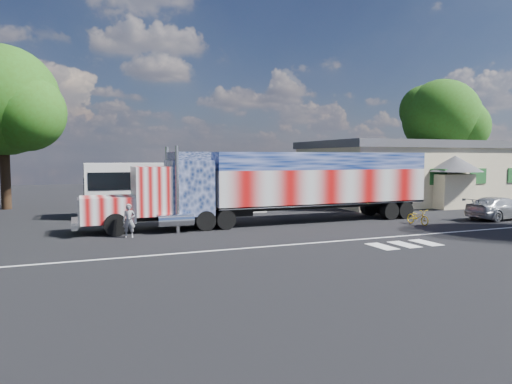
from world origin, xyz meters
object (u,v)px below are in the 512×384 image
object	(u,v)px
semi_truck	(281,184)
bicycle	(418,217)
coach_bus	(178,188)
tree_far_ne	(443,119)
parked_car	(500,208)
tree_nw_a	(4,101)
woman	(129,221)

from	to	relation	value
semi_truck	bicycle	distance (m)	8.07
coach_bus	tree_far_ne	bearing A→B (deg)	12.59
coach_bus	tree_far_ne	world-z (taller)	tree_far_ne
bicycle	tree_far_ne	world-z (taller)	tree_far_ne
coach_bus	parked_car	size ratio (longest dim) A/B	2.50
semi_truck	parked_car	distance (m)	13.93
parked_car	bicycle	world-z (taller)	parked_car
coach_bus	tree_nw_a	bearing A→B (deg)	145.62
semi_truck	woman	distance (m)	9.19
tree_far_ne	woman	bearing A→B (deg)	-156.13
bicycle	semi_truck	bearing A→B (deg)	151.11
coach_bus	semi_truck	bearing A→B (deg)	-53.13
coach_bus	tree_nw_a	distance (m)	14.91
coach_bus	woman	size ratio (longest dim) A/B	7.34
bicycle	tree_nw_a	bearing A→B (deg)	140.28
bicycle	tree_nw_a	xyz separation A→B (m)	(-23.00, 17.51, 7.54)
semi_truck	tree_nw_a	size ratio (longest dim) A/B	1.73
semi_truck	woman	size ratio (longest dim) A/B	12.77
woman	tree_nw_a	size ratio (longest dim) A/B	0.14
tree_nw_a	tree_far_ne	xyz separation A→B (m)	(40.21, -1.18, -0.11)
tree_nw_a	bicycle	bearing A→B (deg)	-37.29
bicycle	coach_bus	bearing A→B (deg)	137.71
semi_truck	tree_far_ne	bearing A→B (deg)	27.89
coach_bus	parked_car	distance (m)	20.70
parked_car	bicycle	bearing A→B (deg)	85.11
parked_car	tree_far_ne	distance (m)	20.95
woman	bicycle	size ratio (longest dim) A/B	0.98
semi_truck	tree_nw_a	distance (m)	21.99
coach_bus	bicycle	size ratio (longest dim) A/B	7.17
woman	semi_truck	bearing A→B (deg)	26.62
coach_bus	woman	bearing A→B (deg)	-116.75
woman	tree_nw_a	xyz separation A→B (m)	(-7.08, 15.84, 7.16)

